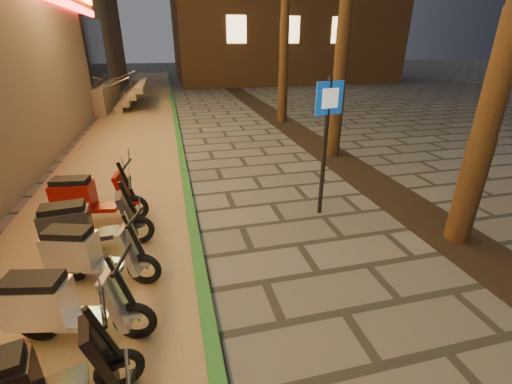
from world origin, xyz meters
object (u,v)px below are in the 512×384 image
object	(u,v)px
scooter_5	(26,384)
scooter_7	(89,253)
scooter_6	(62,306)
pedestrian_sign	(326,129)
scooter_9	(88,198)
scooter_8	(84,225)

from	to	relation	value
scooter_5	scooter_7	xyz separation A→B (m)	(0.15, 2.01, 0.01)
scooter_5	scooter_6	size ratio (longest dim) A/B	0.95
scooter_6	scooter_7	world-z (taller)	scooter_6
pedestrian_sign	scooter_9	xyz separation A→B (m)	(-4.41, 0.68, -1.20)
scooter_7	scooter_8	world-z (taller)	scooter_8
pedestrian_sign	scooter_7	bearing A→B (deg)	-176.42
pedestrian_sign	scooter_9	size ratio (longest dim) A/B	1.55
scooter_7	scooter_9	distance (m)	1.96
pedestrian_sign	scooter_6	bearing A→B (deg)	-164.42
scooter_8	scooter_9	bearing A→B (deg)	91.96
scooter_8	scooter_9	distance (m)	1.10
pedestrian_sign	scooter_6	world-z (taller)	pedestrian_sign
pedestrian_sign	scooter_7	size ratio (longest dim) A/B	1.68
scooter_5	scooter_6	world-z (taller)	scooter_6
scooter_6	scooter_8	xyz separation A→B (m)	(-0.12, 1.90, 0.01)
scooter_5	scooter_8	distance (m)	2.85
scooter_5	scooter_7	world-z (taller)	scooter_7
scooter_7	scooter_5	bearing A→B (deg)	-77.10
scooter_5	scooter_9	distance (m)	3.95
scooter_5	scooter_8	size ratio (longest dim) A/B	0.92
scooter_6	scooter_7	distance (m)	1.07
scooter_6	scooter_9	distance (m)	3.01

